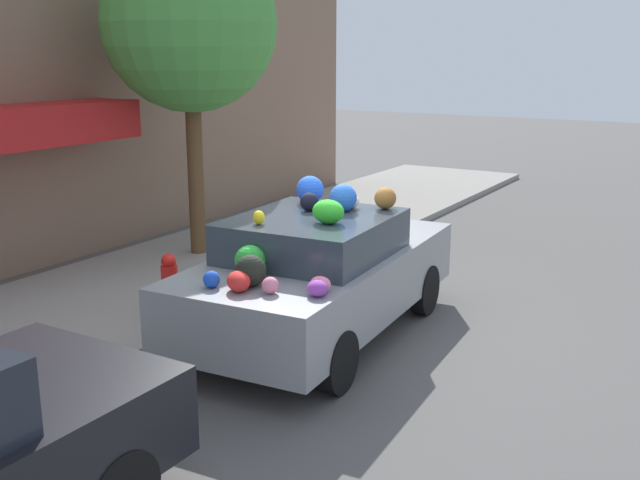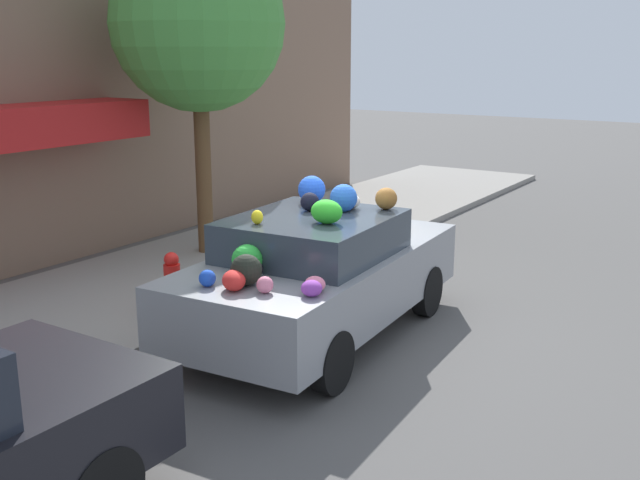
% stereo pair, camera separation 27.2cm
% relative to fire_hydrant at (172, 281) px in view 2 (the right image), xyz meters
% --- Properties ---
extents(ground_plane, '(60.00, 60.00, 0.00)m').
position_rel_fire_hydrant_xyz_m(ground_plane, '(0.45, -1.68, -0.46)').
color(ground_plane, '#565451').
extents(sidewalk_curb, '(24.00, 3.20, 0.11)m').
position_rel_fire_hydrant_xyz_m(sidewalk_curb, '(0.45, 1.02, -0.40)').
color(sidewalk_curb, gray).
rests_on(sidewalk_curb, ground).
extents(building_facade, '(18.00, 1.20, 5.31)m').
position_rel_fire_hydrant_xyz_m(building_facade, '(0.41, 3.23, 2.17)').
color(building_facade, '#846651').
rests_on(building_facade, ground).
extents(street_tree, '(2.56, 2.56, 4.72)m').
position_rel_fire_hydrant_xyz_m(street_tree, '(2.25, 1.45, 3.07)').
color(street_tree, brown).
rests_on(street_tree, sidewalk_curb).
extents(fire_hydrant, '(0.20, 0.20, 0.70)m').
position_rel_fire_hydrant_xyz_m(fire_hydrant, '(0.00, 0.00, 0.00)').
color(fire_hydrant, red).
rests_on(fire_hydrant, sidewalk_curb).
extents(art_car, '(4.10, 2.05, 1.75)m').
position_rel_fire_hydrant_xyz_m(art_car, '(0.42, -1.85, 0.31)').
color(art_car, gray).
rests_on(art_car, ground).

